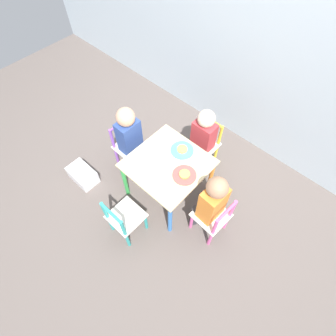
{
  "coord_description": "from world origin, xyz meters",
  "views": [
    {
      "loc": [
        0.83,
        -0.9,
        2.25
      ],
      "look_at": [
        0.0,
        0.0,
        0.41
      ],
      "focal_mm": 28.0,
      "sensor_mm": 36.0,
      "label": 1
    }
  ],
  "objects_px": {
    "chair_yellow": "(204,144)",
    "child_back": "(202,136)",
    "chair_pink": "(213,218)",
    "plate_back": "(182,150)",
    "storage_bin": "(83,175)",
    "kids_table": "(168,168)",
    "chair_teal": "(124,219)",
    "plate_right": "(184,175)",
    "child_right": "(211,201)",
    "chair_purple": "(129,146)",
    "child_left": "(130,136)"
  },
  "relations": [
    {
      "from": "child_back",
      "to": "chair_yellow",
      "type": "bearing_deg",
      "value": 90.0
    },
    {
      "from": "storage_bin",
      "to": "kids_table",
      "type": "bearing_deg",
      "value": 32.91
    },
    {
      "from": "child_right",
      "to": "storage_bin",
      "type": "distance_m",
      "value": 1.31
    },
    {
      "from": "child_left",
      "to": "plate_right",
      "type": "height_order",
      "value": "child_left"
    },
    {
      "from": "chair_pink",
      "to": "child_left",
      "type": "distance_m",
      "value": 1.02
    },
    {
      "from": "chair_purple",
      "to": "child_right",
      "type": "relative_size",
      "value": 0.66
    },
    {
      "from": "kids_table",
      "to": "chair_yellow",
      "type": "xyz_separation_m",
      "value": [
        -0.0,
        0.53,
        -0.17
      ]
    },
    {
      "from": "chair_yellow",
      "to": "child_right",
      "type": "xyz_separation_m",
      "value": [
        0.47,
        -0.55,
        0.21
      ]
    },
    {
      "from": "chair_teal",
      "to": "storage_bin",
      "type": "height_order",
      "value": "chair_teal"
    },
    {
      "from": "child_right",
      "to": "plate_back",
      "type": "relative_size",
      "value": 3.87
    },
    {
      "from": "plate_right",
      "to": "chair_teal",
      "type": "bearing_deg",
      "value": -108.45
    },
    {
      "from": "chair_teal",
      "to": "child_right",
      "type": "xyz_separation_m",
      "value": [
        0.47,
        0.5,
        0.21
      ]
    },
    {
      "from": "chair_purple",
      "to": "child_back",
      "type": "bearing_deg",
      "value": -48.08
    },
    {
      "from": "child_right",
      "to": "child_left",
      "type": "height_order",
      "value": "child_right"
    },
    {
      "from": "chair_pink",
      "to": "plate_back",
      "type": "distance_m",
      "value": 0.62
    },
    {
      "from": "chair_yellow",
      "to": "chair_teal",
      "type": "height_order",
      "value": "same"
    },
    {
      "from": "chair_teal",
      "to": "plate_back",
      "type": "distance_m",
      "value": 0.75
    },
    {
      "from": "chair_pink",
      "to": "child_back",
      "type": "bearing_deg",
      "value": -129.85
    },
    {
      "from": "chair_pink",
      "to": "chair_yellow",
      "type": "relative_size",
      "value": 1.0
    },
    {
      "from": "chair_purple",
      "to": "plate_right",
      "type": "height_order",
      "value": "plate_right"
    },
    {
      "from": "child_left",
      "to": "storage_bin",
      "type": "distance_m",
      "value": 0.65
    },
    {
      "from": "chair_pink",
      "to": "chair_purple",
      "type": "relative_size",
      "value": 1.0
    },
    {
      "from": "child_back",
      "to": "chair_teal",
      "type": "bearing_deg",
      "value": -90.17
    },
    {
      "from": "storage_bin",
      "to": "chair_teal",
      "type": "bearing_deg",
      "value": -5.3
    },
    {
      "from": "child_left",
      "to": "chair_purple",
      "type": "bearing_deg",
      "value": 90.0
    },
    {
      "from": "chair_pink",
      "to": "plate_right",
      "type": "height_order",
      "value": "plate_right"
    },
    {
      "from": "chair_pink",
      "to": "chair_teal",
      "type": "height_order",
      "value": "same"
    },
    {
      "from": "plate_right",
      "to": "chair_purple",
      "type": "bearing_deg",
      "value": 179.53
    },
    {
      "from": "chair_yellow",
      "to": "chair_teal",
      "type": "bearing_deg",
      "value": -90.16
    },
    {
      "from": "child_left",
      "to": "storage_bin",
      "type": "height_order",
      "value": "child_left"
    },
    {
      "from": "kids_table",
      "to": "chair_yellow",
      "type": "distance_m",
      "value": 0.55
    },
    {
      "from": "chair_yellow",
      "to": "child_back",
      "type": "relative_size",
      "value": 0.71
    },
    {
      "from": "chair_yellow",
      "to": "plate_right",
      "type": "xyz_separation_m",
      "value": [
        0.18,
        -0.53,
        0.24
      ]
    },
    {
      "from": "chair_teal",
      "to": "plate_right",
      "type": "distance_m",
      "value": 0.61
    },
    {
      "from": "chair_yellow",
      "to": "child_left",
      "type": "bearing_deg",
      "value": -132.04
    },
    {
      "from": "chair_teal",
      "to": "child_left",
      "type": "distance_m",
      "value": 0.74
    },
    {
      "from": "child_back",
      "to": "chair_pink",
      "type": "bearing_deg",
      "value": -43.5
    },
    {
      "from": "chair_yellow",
      "to": "child_back",
      "type": "xyz_separation_m",
      "value": [
        0.0,
        -0.06,
        0.18
      ]
    },
    {
      "from": "chair_pink",
      "to": "child_right",
      "type": "distance_m",
      "value": 0.21
    },
    {
      "from": "chair_yellow",
      "to": "storage_bin",
      "type": "relative_size",
      "value": 1.81
    },
    {
      "from": "chair_purple",
      "to": "storage_bin",
      "type": "bearing_deg",
      "value": 158.99
    },
    {
      "from": "child_right",
      "to": "storage_bin",
      "type": "relative_size",
      "value": 2.73
    },
    {
      "from": "kids_table",
      "to": "chair_pink",
      "type": "distance_m",
      "value": 0.55
    },
    {
      "from": "kids_table",
      "to": "child_left",
      "type": "distance_m",
      "value": 0.47
    },
    {
      "from": "kids_table",
      "to": "plate_back",
      "type": "distance_m",
      "value": 0.19
    },
    {
      "from": "chair_teal",
      "to": "child_back",
      "type": "bearing_deg",
      "value": -89.85
    },
    {
      "from": "chair_yellow",
      "to": "chair_teal",
      "type": "distance_m",
      "value": 1.05
    },
    {
      "from": "kids_table",
      "to": "chair_teal",
      "type": "relative_size",
      "value": 1.2
    },
    {
      "from": "chair_pink",
      "to": "chair_teal",
      "type": "relative_size",
      "value": 1.0
    },
    {
      "from": "chair_pink",
      "to": "plate_back",
      "type": "height_order",
      "value": "plate_back"
    }
  ]
}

